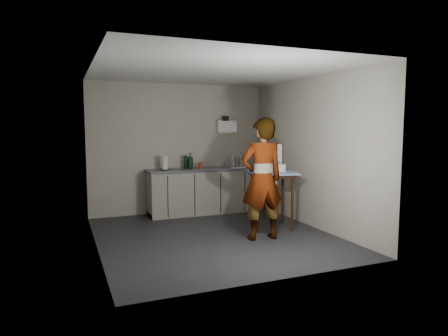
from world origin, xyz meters
name	(u,v)px	position (x,y,z in m)	size (l,w,h in m)	color
ground	(215,236)	(0.00, 0.00, 0.00)	(4.00, 4.00, 0.00)	#242428
wall_back	(179,149)	(0.00, 1.99, 1.30)	(3.60, 0.02, 2.60)	beige
wall_right	(310,152)	(1.79, 0.00, 1.30)	(0.02, 4.00, 2.60)	beige
wall_left	(95,158)	(-1.79, 0.00, 1.30)	(0.02, 4.00, 2.60)	beige
ceiling	(214,71)	(0.00, 0.00, 2.60)	(3.60, 4.00, 0.01)	white
kitchen_counter	(203,192)	(0.40, 1.70, 0.43)	(2.24, 0.62, 0.91)	black
wall_shelf	(226,126)	(1.00, 1.92, 1.75)	(0.42, 0.18, 0.37)	white
side_table	(272,179)	(1.10, 0.12, 0.86)	(0.92, 0.92, 0.98)	#35210C
standing_man	(262,179)	(0.62, -0.43, 0.94)	(0.69, 0.45, 1.88)	#B2A593
soap_bottle	(190,161)	(0.14, 1.71, 1.07)	(0.12, 0.12, 0.31)	black
soda_can	(200,165)	(0.34, 1.67, 0.97)	(0.07, 0.07, 0.13)	red
dark_bottle	(186,162)	(0.07, 1.78, 1.04)	(0.08, 0.08, 0.26)	black
paper_towel	(165,163)	(-0.38, 1.67, 1.04)	(0.15, 0.15, 0.28)	black
dish_rack	(236,164)	(1.12, 1.66, 0.97)	(0.39, 0.29, 0.27)	silver
bakery_box	(274,165)	(1.15, 0.13, 1.08)	(0.41, 0.42, 0.45)	white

